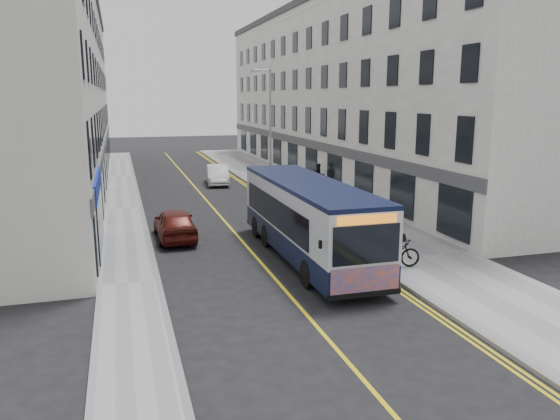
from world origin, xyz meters
TOP-DOWN VIEW (x-y plane):
  - ground at (0.00, 0.00)m, footprint 140.00×140.00m
  - pavement_east at (6.25, 12.00)m, footprint 4.50×64.00m
  - pavement_west at (-5.00, 12.00)m, footprint 2.00×64.00m
  - kerb_east at (4.00, 12.00)m, footprint 0.18×64.00m
  - kerb_west at (-4.00, 12.00)m, footprint 0.18×64.00m
  - road_centre_line at (0.00, 12.00)m, footprint 0.12×64.00m
  - road_dbl_yellow_inner at (3.55, 12.00)m, footprint 0.10×64.00m
  - road_dbl_yellow_outer at (3.75, 12.00)m, footprint 0.10×64.00m
  - terrace_east at (11.50, 21.00)m, footprint 6.00×46.00m
  - terrace_west at (-9.00, 21.00)m, footprint 6.00×46.00m
  - streetlamp at (4.17, 14.00)m, footprint 1.32×0.18m
  - city_bus at (1.91, 0.09)m, footprint 2.49×10.65m
  - bicycle at (4.40, -2.22)m, footprint 2.21×1.13m
  - pedestrian_near at (4.59, 14.05)m, footprint 0.67×0.49m
  - pedestrian_far at (8.00, 15.10)m, footprint 0.84×0.66m
  - car_white at (1.80, 19.66)m, footprint 2.00×4.41m
  - car_maroon at (-2.81, 4.61)m, footprint 1.74×4.21m

SIDE VIEW (x-z plane):
  - ground at x=0.00m, z-range 0.00..0.00m
  - road_centre_line at x=0.00m, z-range 0.00..0.01m
  - road_dbl_yellow_inner at x=3.55m, z-range 0.00..0.01m
  - road_dbl_yellow_outer at x=3.75m, z-range 0.00..0.01m
  - pavement_east at x=6.25m, z-range 0.00..0.12m
  - pavement_west at x=-5.00m, z-range 0.00..0.12m
  - kerb_east at x=4.00m, z-range 0.00..0.13m
  - kerb_west at x=-4.00m, z-range 0.00..0.13m
  - bicycle at x=4.40m, z-range 0.12..1.23m
  - car_white at x=1.80m, z-range 0.00..1.40m
  - car_maroon at x=-2.81m, z-range 0.00..1.43m
  - pedestrian_near at x=4.59m, z-range 0.12..1.81m
  - pedestrian_far at x=8.00m, z-range 0.12..1.84m
  - city_bus at x=1.91m, z-range 0.15..3.24m
  - streetlamp at x=4.17m, z-range 0.38..8.38m
  - terrace_east at x=11.50m, z-range 0.00..13.00m
  - terrace_west at x=-9.00m, z-range 0.00..13.00m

